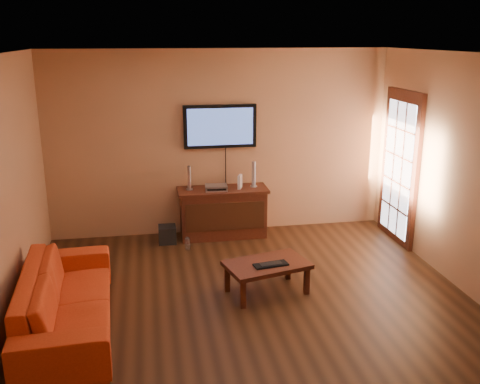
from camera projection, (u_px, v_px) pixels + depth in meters
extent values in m
plane|color=black|center=(253.00, 308.00, 5.85)|extent=(5.00, 5.00, 0.00)
plane|color=tan|center=(220.00, 143.00, 7.83)|extent=(5.00, 0.00, 5.00)
plane|color=tan|center=(476.00, 179.00, 5.89)|extent=(0.00, 5.00, 5.00)
plane|color=white|center=(255.00, 55.00, 5.09)|extent=(5.00, 5.00, 0.00)
cube|color=#3B170D|center=(400.00, 169.00, 7.57)|extent=(0.06, 1.02, 2.22)
cube|color=white|center=(397.00, 169.00, 7.56)|extent=(0.01, 0.79, 1.89)
cube|color=#3B170D|center=(223.00, 214.00, 7.88)|extent=(1.24, 0.46, 0.69)
cube|color=black|center=(225.00, 217.00, 7.65)|extent=(1.14, 0.02, 0.41)
cube|color=#3B170D|center=(223.00, 190.00, 7.78)|extent=(1.31, 0.50, 0.04)
cube|color=black|center=(220.00, 126.00, 7.72)|extent=(1.06, 0.07, 0.63)
cube|color=#3E59A3|center=(220.00, 127.00, 7.68)|extent=(0.95, 0.01, 0.53)
cube|color=#3B170D|center=(267.00, 265.00, 6.13)|extent=(1.04, 0.77, 0.05)
cube|color=#3B170D|center=(243.00, 294.00, 5.83)|extent=(0.06, 0.06, 0.32)
cube|color=#3B170D|center=(307.00, 281.00, 6.15)|extent=(0.06, 0.06, 0.32)
cube|color=#3B170D|center=(227.00, 278.00, 6.21)|extent=(0.06, 0.06, 0.32)
cube|color=#3B170D|center=(288.00, 266.00, 6.53)|extent=(0.06, 0.06, 0.32)
imported|color=red|center=(66.00, 289.00, 5.37)|extent=(0.76, 2.20, 0.85)
cylinder|color=silver|center=(190.00, 189.00, 7.72)|extent=(0.10, 0.10, 0.01)
cylinder|color=silver|center=(189.00, 178.00, 7.67)|extent=(0.05, 0.05, 0.34)
cylinder|color=silver|center=(254.00, 186.00, 7.87)|extent=(0.10, 0.10, 0.02)
cylinder|color=silver|center=(254.00, 174.00, 7.82)|extent=(0.06, 0.06, 0.36)
cube|color=silver|center=(216.00, 188.00, 7.70)|extent=(0.33, 0.25, 0.07)
cube|color=white|center=(240.00, 182.00, 7.76)|extent=(0.09, 0.15, 0.20)
cube|color=black|center=(167.00, 234.00, 7.68)|extent=(0.25, 0.25, 0.25)
cylinder|color=white|center=(187.00, 244.00, 7.42)|extent=(0.07, 0.07, 0.17)
sphere|color=white|center=(187.00, 238.00, 7.40)|extent=(0.03, 0.03, 0.03)
cube|color=black|center=(271.00, 265.00, 6.05)|extent=(0.41, 0.21, 0.02)
cube|color=black|center=(271.00, 264.00, 6.05)|extent=(0.27, 0.14, 0.01)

